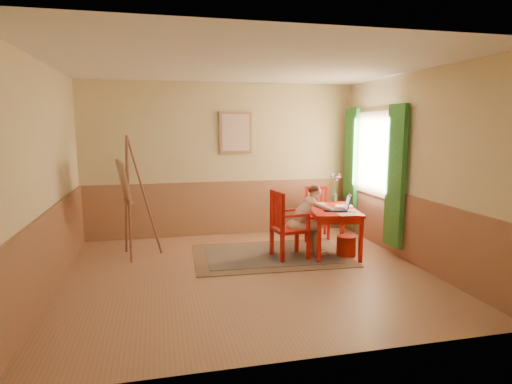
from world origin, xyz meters
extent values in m
cube|color=#A67757|center=(0.00, 0.00, -0.01)|extent=(5.00, 4.50, 0.02)
cube|color=white|center=(0.00, 0.00, 2.81)|extent=(5.00, 4.50, 0.02)
cube|color=#D5C382|center=(0.00, 2.26, 1.40)|extent=(5.00, 0.02, 2.80)
cube|color=#D5C382|center=(0.00, -2.26, 1.40)|extent=(5.00, 0.02, 2.80)
cube|color=#D5C382|center=(-2.51, 0.00, 1.40)|extent=(0.02, 4.50, 2.80)
cube|color=#D5C382|center=(2.51, 0.00, 1.40)|extent=(0.02, 4.50, 2.80)
cube|color=#AA7654|center=(0.00, 2.23, 0.50)|extent=(5.00, 0.04, 1.00)
cube|color=#AA7654|center=(-2.48, 0.00, 0.50)|extent=(0.04, 4.50, 1.00)
cube|color=#AA7654|center=(2.48, 0.00, 0.50)|extent=(0.04, 4.50, 1.00)
cube|color=white|center=(2.47, 1.10, 1.55)|extent=(0.02, 1.00, 1.30)
cube|color=#AA7A57|center=(2.45, 1.10, 1.55)|extent=(0.03, 1.12, 1.42)
cube|color=green|center=(2.40, 0.32, 1.25)|extent=(0.08, 0.45, 2.20)
cube|color=green|center=(2.40, 1.88, 1.25)|extent=(0.08, 0.45, 2.20)
cube|color=#AA7A57|center=(0.25, 2.21, 1.90)|extent=(0.60, 0.04, 0.76)
cube|color=beige|center=(0.25, 2.19, 1.90)|extent=(0.50, 0.02, 0.66)
cube|color=#8C7251|center=(0.53, 0.72, 0.01)|extent=(2.48, 1.72, 0.01)
cube|color=black|center=(0.53, 0.72, 0.01)|extent=(2.06, 1.30, 0.01)
cube|color=red|center=(1.53, 0.70, 0.70)|extent=(0.92, 1.31, 0.04)
cube|color=red|center=(1.53, 0.70, 0.63)|extent=(0.80, 1.19, 0.10)
cube|color=red|center=(1.13, 0.21, 0.34)|extent=(0.06, 0.06, 0.68)
cube|color=red|center=(1.74, 0.10, 0.34)|extent=(0.06, 0.06, 0.68)
cube|color=red|center=(1.32, 1.30, 0.34)|extent=(0.06, 0.06, 0.68)
cube|color=red|center=(1.94, 1.19, 0.34)|extent=(0.06, 0.06, 0.68)
cube|color=red|center=(0.78, 0.54, 0.45)|extent=(0.54, 0.52, 0.05)
cube|color=red|center=(0.59, 0.31, 0.21)|extent=(0.06, 0.06, 0.43)
cube|color=red|center=(1.02, 0.37, 0.21)|extent=(0.06, 0.06, 0.43)
cube|color=red|center=(0.54, 0.72, 0.21)|extent=(0.06, 0.06, 0.43)
cube|color=red|center=(0.97, 0.77, 0.21)|extent=(0.06, 0.06, 0.43)
cube|color=red|center=(0.59, 0.31, 0.77)|extent=(0.06, 0.06, 0.58)
cube|color=red|center=(0.54, 0.72, 0.77)|extent=(0.06, 0.06, 0.58)
cube|color=red|center=(0.57, 0.52, 1.02)|extent=(0.11, 0.47, 0.06)
cube|color=red|center=(0.58, 0.41, 0.75)|extent=(0.04, 0.05, 0.48)
cube|color=red|center=(0.57, 0.52, 0.75)|extent=(0.04, 0.05, 0.48)
cube|color=red|center=(0.56, 0.62, 0.75)|extent=(0.04, 0.05, 0.48)
cube|color=red|center=(0.81, 0.34, 0.71)|extent=(0.43, 0.10, 0.04)
cube|color=red|center=(1.01, 0.36, 0.59)|extent=(0.05, 0.05, 0.23)
cube|color=red|center=(0.76, 0.75, 0.71)|extent=(0.43, 0.10, 0.04)
cube|color=red|center=(0.96, 0.77, 0.59)|extent=(0.05, 0.05, 0.23)
cube|color=red|center=(1.65, 1.63, 0.39)|extent=(0.49, 0.50, 0.04)
cube|color=red|center=(1.52, 1.86, 0.19)|extent=(0.05, 0.05, 0.37)
cube|color=red|center=(1.43, 1.49, 0.19)|extent=(0.05, 0.05, 0.37)
cube|color=red|center=(1.87, 1.78, 0.19)|extent=(0.05, 0.05, 0.37)
cube|color=red|center=(1.78, 1.41, 0.19)|extent=(0.05, 0.05, 0.37)
cube|color=red|center=(1.52, 1.86, 0.66)|extent=(0.05, 0.05, 0.50)
cube|color=red|center=(1.87, 1.78, 0.66)|extent=(0.05, 0.05, 0.50)
cube|color=red|center=(1.69, 1.82, 0.89)|extent=(0.40, 0.14, 0.05)
cube|color=red|center=(1.60, 1.84, 0.65)|extent=(0.05, 0.04, 0.41)
cube|color=red|center=(1.69, 1.82, 0.65)|extent=(0.05, 0.04, 0.41)
cube|color=red|center=(1.78, 1.80, 0.65)|extent=(0.05, 0.04, 0.41)
cube|color=red|center=(1.48, 1.67, 0.61)|extent=(0.12, 0.37, 0.03)
cube|color=red|center=(1.44, 1.50, 0.51)|extent=(0.04, 0.04, 0.20)
cube|color=red|center=(1.82, 1.59, 0.61)|extent=(0.12, 0.37, 0.03)
cube|color=red|center=(1.78, 1.42, 0.51)|extent=(0.04, 0.04, 0.20)
ellipsoid|color=#D6B08F|center=(0.86, 0.56, 0.50)|extent=(0.29, 0.34, 0.20)
cylinder|color=#D6B08F|center=(1.05, 0.50, 0.49)|extent=(0.41, 0.19, 0.14)
cylinder|color=#D6B08F|center=(1.03, 0.66, 0.49)|extent=(0.41, 0.19, 0.14)
cylinder|color=#D6B08F|center=(1.24, 0.53, 0.25)|extent=(0.11, 0.11, 0.45)
cylinder|color=#D6B08F|center=(1.22, 0.68, 0.25)|extent=(0.11, 0.11, 0.45)
cube|color=#D6B08F|center=(1.29, 0.53, 0.03)|extent=(0.20, 0.10, 0.07)
cube|color=#D6B08F|center=(1.27, 0.69, 0.03)|extent=(0.20, 0.10, 0.07)
ellipsoid|color=#D6B08F|center=(0.99, 0.58, 0.69)|extent=(0.46, 0.31, 0.47)
ellipsoid|color=#D6B08F|center=(1.12, 0.59, 0.86)|extent=(0.21, 0.29, 0.16)
sphere|color=#D6B08F|center=(1.21, 0.60, 1.01)|extent=(0.20, 0.20, 0.18)
ellipsoid|color=#5A2B20|center=(1.19, 0.60, 1.06)|extent=(0.19, 0.19, 0.13)
sphere|color=#5A2B20|center=(1.12, 0.59, 1.05)|extent=(0.10, 0.10, 0.09)
cylinder|color=#D6B08F|center=(1.22, 0.47, 0.81)|extent=(0.20, 0.08, 0.13)
cylinder|color=#D6B08F|center=(1.41, 0.52, 0.74)|extent=(0.27, 0.15, 0.15)
sphere|color=#D6B08F|center=(1.30, 0.47, 0.78)|extent=(0.09, 0.09, 0.08)
sphere|color=#D6B08F|center=(1.53, 0.56, 0.70)|extent=(0.07, 0.07, 0.07)
cylinder|color=#D6B08F|center=(1.19, 0.73, 0.81)|extent=(0.21, 0.12, 0.13)
cylinder|color=#D6B08F|center=(1.39, 0.74, 0.74)|extent=(0.27, 0.10, 0.15)
sphere|color=#D6B08F|center=(1.27, 0.75, 0.78)|extent=(0.09, 0.09, 0.08)
sphere|color=#D6B08F|center=(1.50, 0.73, 0.70)|extent=(0.07, 0.07, 0.07)
cube|color=#1E2338|center=(1.50, 0.52, 0.73)|extent=(0.40, 0.33, 0.02)
cube|color=#2D3342|center=(1.50, 0.52, 0.73)|extent=(0.35, 0.27, 0.00)
cube|color=#1E2338|center=(1.70, 0.47, 0.86)|extent=(0.14, 0.26, 0.23)
cube|color=#99BFF2|center=(1.68, 0.47, 0.85)|extent=(0.11, 0.21, 0.19)
cube|color=white|center=(1.56, 0.18, 0.72)|extent=(0.28, 0.20, 0.00)
cube|color=white|center=(1.80, 0.83, 0.72)|extent=(0.33, 0.28, 0.00)
cube|color=white|center=(1.45, 1.11, 0.72)|extent=(0.30, 0.23, 0.00)
cube|color=white|center=(1.68, 0.51, 0.72)|extent=(0.34, 0.30, 0.00)
cylinder|color=#3F724C|center=(1.80, 1.24, 0.79)|extent=(0.11, 0.11, 0.13)
cylinder|color=#3F7233|center=(1.81, 1.29, 1.01)|extent=(0.02, 0.12, 0.35)
sphere|color=#728CD8|center=(1.81, 1.34, 1.19)|extent=(0.07, 0.07, 0.05)
cylinder|color=#3F7233|center=(1.77, 1.22, 1.02)|extent=(0.08, 0.05, 0.37)
sphere|color=pink|center=(1.73, 1.20, 1.21)|extent=(0.05, 0.05, 0.04)
cylinder|color=#3F7233|center=(1.82, 1.24, 0.97)|extent=(0.04, 0.03, 0.27)
sphere|color=pink|center=(1.83, 1.25, 1.11)|extent=(0.06, 0.06, 0.04)
cylinder|color=#3F7233|center=(1.76, 1.21, 1.01)|extent=(0.10, 0.07, 0.34)
sphere|color=#728CD8|center=(1.71, 1.18, 1.18)|extent=(0.07, 0.07, 0.05)
cylinder|color=#3F7233|center=(1.85, 1.25, 0.99)|extent=(0.10, 0.03, 0.31)
sphere|color=pink|center=(1.89, 1.26, 1.14)|extent=(0.06, 0.06, 0.04)
cylinder|color=#3F7233|center=(1.83, 1.24, 0.99)|extent=(0.06, 0.02, 0.31)
sphere|color=pink|center=(1.85, 1.25, 1.15)|extent=(0.06, 0.06, 0.04)
cylinder|color=#3F7233|center=(1.85, 1.25, 1.01)|extent=(0.10, 0.05, 0.35)
sphere|color=#728CD8|center=(1.89, 1.27, 1.19)|extent=(0.06, 0.06, 0.04)
cylinder|color=red|center=(1.68, 0.45, 0.16)|extent=(0.30, 0.30, 0.32)
cylinder|color=#8F5B40|center=(-1.59, 1.01, 0.94)|extent=(0.04, 0.35, 1.89)
cylinder|color=#8F5B40|center=(-1.65, 1.31, 0.94)|extent=(0.15, 0.34, 1.89)
cylinder|color=#8F5B40|center=(-1.37, 1.20, 0.94)|extent=(0.49, 0.12, 1.89)
cylinder|color=#8F5B40|center=(-1.65, 1.15, 0.86)|extent=(0.13, 0.53, 0.03)
cube|color=#8F5B40|center=(-1.59, 1.16, 0.86)|extent=(0.16, 0.57, 0.03)
cube|color=#AA7A57|center=(-1.67, 1.15, 1.19)|extent=(0.29, 0.85, 0.63)
cube|color=beige|center=(-1.65, 1.15, 1.19)|extent=(0.24, 0.76, 0.54)
camera|label=1|loc=(-1.15, -5.50, 2.02)|focal=29.78mm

